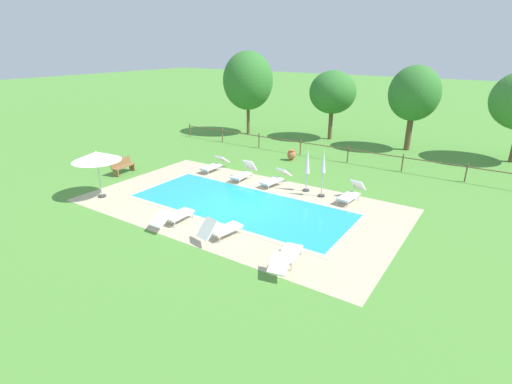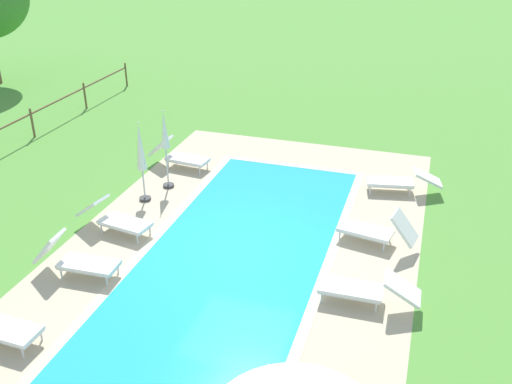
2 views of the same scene
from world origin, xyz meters
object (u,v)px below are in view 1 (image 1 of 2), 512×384
tree_centre (248,81)px  terracotta_urn_near_fence (291,155)px  patio_umbrella_closed_row_mid_east (323,167)px  tree_west_mid (333,92)px  patio_umbrella_open_foreground (96,156)px  sun_lounger_north_near_steps (244,173)px  sun_lounger_south_far (275,178)px  sun_lounger_south_near_corner (351,193)px  tree_east_mid (414,94)px  sun_lounger_north_mid (287,256)px  wooden_bench_lawn_side (123,166)px  patio_umbrella_closed_row_west (307,163)px  sun_lounger_north_far (214,165)px  sun_lounger_north_end (174,216)px  sun_lounger_south_mid (221,229)px

tree_centre → terracotta_urn_near_fence: bearing=-36.2°
patio_umbrella_closed_row_mid_east → tree_centre: bearing=138.8°
terracotta_urn_near_fence → tree_west_mid: tree_west_mid is taller
patio_umbrella_open_foreground → patio_umbrella_closed_row_mid_east: 10.72m
sun_lounger_north_near_steps → sun_lounger_south_far: 1.93m
sun_lounger_south_near_corner → tree_east_mid: bearing=90.8°
sun_lounger_south_far → patio_umbrella_closed_row_mid_east: size_ratio=0.89×
sun_lounger_north_mid → wooden_bench_lawn_side: size_ratio=1.39×
tree_centre → patio_umbrella_closed_row_west: bearing=-43.1°
sun_lounger_north_mid → patio_umbrella_closed_row_west: (-2.64, 6.71, 1.10)m
sun_lounger_north_far → patio_umbrella_closed_row_west: 6.10m
sun_lounger_south_near_corner → wooden_bench_lawn_side: (-12.43, -3.26, 0.08)m
sun_lounger_north_end → sun_lounger_south_mid: size_ratio=1.06×
sun_lounger_north_mid → sun_lounger_north_end: size_ratio=1.05×
sun_lounger_south_near_corner → patio_umbrella_closed_row_mid_east: bearing=-169.4°
sun_lounger_south_far → sun_lounger_north_end: bearing=-99.5°
sun_lounger_south_mid → patio_umbrella_closed_row_mid_east: (1.38, 6.13, 1.14)m
sun_lounger_south_far → tree_west_mid: size_ratio=0.40×
wooden_bench_lawn_side → sun_lounger_south_mid: bearing=-18.0°
sun_lounger_north_far → wooden_bench_lawn_side: (-4.06, -3.29, 0.10)m
sun_lounger_north_end → tree_west_mid: 18.11m
sun_lounger_north_end → wooden_bench_lawn_side: (-7.25, 3.21, 0.11)m
sun_lounger_south_near_corner → sun_lounger_north_end: bearing=-128.7°
patio_umbrella_closed_row_west → sun_lounger_north_end: bearing=-113.5°
patio_umbrella_open_foreground → terracotta_urn_near_fence: size_ratio=3.40×
sun_lounger_south_far → terracotta_urn_near_fence: size_ratio=3.03×
sun_lounger_north_near_steps → sun_lounger_south_mid: bearing=-62.0°
sun_lounger_north_end → wooden_bench_lawn_side: 7.93m
sun_lounger_south_near_corner → patio_umbrella_closed_row_mid_east: 1.83m
sun_lounger_south_far → tree_east_mid: tree_east_mid is taller
patio_umbrella_open_foreground → wooden_bench_lawn_side: patio_umbrella_open_foreground is taller
sun_lounger_south_near_corner → sun_lounger_south_mid: 6.97m
sun_lounger_south_far → patio_umbrella_closed_row_west: (1.75, 0.11, 1.08)m
sun_lounger_north_far → tree_centre: bearing=113.5°
sun_lounger_north_mid → tree_east_mid: 18.32m
tree_east_mid → patio_umbrella_closed_row_mid_east: bearing=-96.1°
wooden_bench_lawn_side → tree_east_mid: tree_east_mid is taller
sun_lounger_north_near_steps → sun_lounger_north_end: (0.86, -6.19, -0.03)m
sun_lounger_south_near_corner → patio_umbrella_closed_row_west: size_ratio=0.87×
sun_lounger_south_near_corner → patio_umbrella_open_foreground: bearing=-148.8°
sun_lounger_south_mid → patio_umbrella_closed_row_west: bearing=86.3°
sun_lounger_south_near_corner → sun_lounger_south_far: (-4.11, -0.11, -0.01)m
terracotta_urn_near_fence → tree_east_mid: bearing=51.1°
wooden_bench_lawn_side → tree_west_mid: tree_west_mid is taller
patio_umbrella_closed_row_mid_east → tree_centre: tree_centre is taller
sun_lounger_south_far → tree_west_mid: (-1.91, 11.45, 3.19)m
sun_lounger_south_far → tree_centre: size_ratio=0.32×
sun_lounger_north_far → patio_umbrella_open_foreground: (-1.92, -6.27, 1.68)m
sun_lounger_north_end → tree_centre: size_ratio=0.32×
sun_lounger_north_far → patio_umbrella_open_foreground: patio_umbrella_open_foreground is taller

